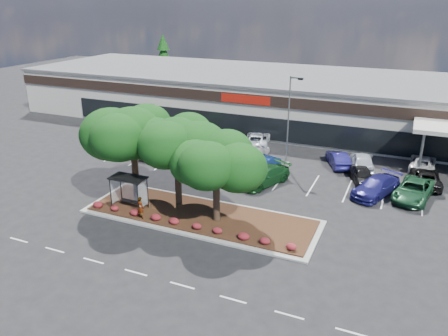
% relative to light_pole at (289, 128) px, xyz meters
% --- Properties ---
extents(ground, '(160.00, 160.00, 0.00)m').
position_rel_light_pole_xyz_m(ground, '(-1.06, -17.17, -3.93)').
color(ground, black).
rests_on(ground, ground).
extents(retail_store, '(80.40, 25.20, 6.25)m').
position_rel_light_pole_xyz_m(retail_store, '(-1.00, 16.74, -0.77)').
color(retail_store, beige).
rests_on(retail_store, ground).
extents(landscape_island, '(18.00, 6.00, 0.26)m').
position_rel_light_pole_xyz_m(landscape_island, '(-3.06, -13.17, -3.80)').
color(landscape_island, '#A0A09B').
rests_on(landscape_island, ground).
extents(lane_markings, '(33.12, 20.06, 0.01)m').
position_rel_light_pole_xyz_m(lane_markings, '(-1.20, -6.75, -3.92)').
color(lane_markings, silver).
rests_on(lane_markings, ground).
extents(shrub_row, '(17.00, 0.80, 0.50)m').
position_rel_light_pole_xyz_m(shrub_row, '(-3.06, -15.27, -3.42)').
color(shrub_row, maroon).
rests_on(shrub_row, landscape_island).
extents(bus_shelter, '(2.75, 1.55, 2.59)m').
position_rel_light_pole_xyz_m(bus_shelter, '(-8.56, -14.22, -1.62)').
color(bus_shelter, black).
rests_on(bus_shelter, landscape_island).
extents(island_tree_west, '(7.20, 7.20, 7.89)m').
position_rel_light_pole_xyz_m(island_tree_west, '(-9.06, -12.67, 0.28)').
color(island_tree_west, '#0F360E').
rests_on(island_tree_west, landscape_island).
extents(island_tree_mid, '(6.60, 6.60, 7.32)m').
position_rel_light_pole_xyz_m(island_tree_mid, '(-5.56, -11.97, -0.01)').
color(island_tree_mid, '#0F360E').
rests_on(island_tree_mid, landscape_island).
extents(island_tree_east, '(5.80, 5.80, 6.50)m').
position_rel_light_pole_xyz_m(island_tree_east, '(-1.56, -13.47, -0.41)').
color(island_tree_east, '#0F360E').
rests_on(island_tree_east, landscape_island).
extents(conifer_north_west, '(4.40, 4.40, 10.00)m').
position_rel_light_pole_xyz_m(conifer_north_west, '(-31.06, 28.83, 1.07)').
color(conifer_north_west, '#0F360E').
rests_on(conifer_north_west, ground).
extents(person_waiting, '(0.73, 0.61, 1.72)m').
position_rel_light_pole_xyz_m(person_waiting, '(-6.86, -15.42, -2.81)').
color(person_waiting, '#594C47').
rests_on(person_waiting, landscape_island).
extents(light_pole, '(1.43, 0.56, 8.92)m').
position_rel_light_pole_xyz_m(light_pole, '(0.00, 0.00, 0.00)').
color(light_pole, '#A0A09B').
rests_on(light_pole, ground).
extents(car_0, '(2.76, 4.59, 1.43)m').
position_rel_light_pole_xyz_m(car_0, '(-16.69, -3.10, -3.21)').
color(car_0, brown).
rests_on(car_0, ground).
extents(car_1, '(1.91, 4.87, 1.58)m').
position_rel_light_pole_xyz_m(car_1, '(-13.73, -2.51, -3.14)').
color(car_1, slate).
rests_on(car_1, ground).
extents(car_2, '(2.35, 5.09, 1.69)m').
position_rel_light_pole_xyz_m(car_2, '(-4.14, -1.94, -3.08)').
color(car_2, '#989AA2').
rests_on(car_2, ground).
extents(car_3, '(4.17, 5.86, 1.58)m').
position_rel_light_pole_xyz_m(car_3, '(-0.66, -5.16, -3.14)').
color(car_3, '#13411B').
rests_on(car_3, ground).
extents(car_4, '(2.83, 4.57, 1.42)m').
position_rel_light_pole_xyz_m(car_4, '(-1.79, -2.55, -3.22)').
color(car_4, navy).
rests_on(car_4, ground).
extents(car_5, '(3.04, 4.57, 1.44)m').
position_rel_light_pole_xyz_m(car_5, '(7.35, -1.38, -3.20)').
color(car_5, black).
rests_on(car_5, ground).
extents(car_6, '(4.22, 5.84, 1.57)m').
position_rel_light_pole_xyz_m(car_6, '(8.73, -3.64, -3.14)').
color(car_6, navy).
rests_on(car_6, ground).
extents(car_7, '(3.67, 6.00, 1.55)m').
position_rel_light_pole_xyz_m(car_7, '(11.67, -3.11, -3.15)').
color(car_7, '#1F502F').
rests_on(car_7, ground).
extents(car_9, '(2.77, 5.14, 1.61)m').
position_rel_light_pole_xyz_m(car_9, '(-12.86, 2.10, -3.12)').
color(car_9, '#1D4A1B').
rests_on(car_9, ground).
extents(car_10, '(2.59, 5.07, 1.37)m').
position_rel_light_pole_xyz_m(car_10, '(-9.07, 1.94, -3.24)').
color(car_10, slate).
rests_on(car_10, ground).
extents(car_11, '(3.93, 6.26, 1.61)m').
position_rel_light_pole_xyz_m(car_11, '(-4.83, 4.70, -3.12)').
color(car_11, silver).
rests_on(car_11, ground).
extents(car_12, '(3.19, 4.42, 1.40)m').
position_rel_light_pole_xyz_m(car_12, '(-4.19, 1.59, -3.23)').
color(car_12, silver).
rests_on(car_12, ground).
extents(car_13, '(3.22, 4.71, 1.47)m').
position_rel_light_pole_xyz_m(car_13, '(4.59, 2.09, -3.19)').
color(car_13, navy).
rests_on(car_13, ground).
extents(car_14, '(3.12, 5.38, 1.72)m').
position_rel_light_pole_xyz_m(car_14, '(6.86, 2.06, -3.07)').
color(car_14, silver).
rests_on(car_14, ground).
extents(car_15, '(2.84, 5.36, 1.44)m').
position_rel_light_pole_xyz_m(car_15, '(12.57, 0.43, -3.21)').
color(car_15, black).
rests_on(car_15, ground).
extents(car_16, '(2.49, 5.06, 1.38)m').
position_rel_light_pole_xyz_m(car_16, '(12.28, 4.35, -3.24)').
color(car_16, silver).
rests_on(car_16, ground).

